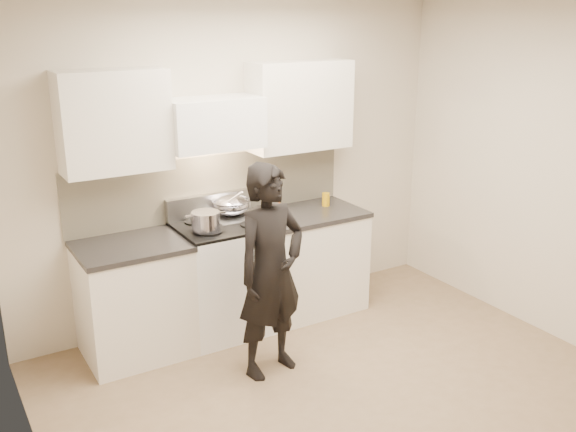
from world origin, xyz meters
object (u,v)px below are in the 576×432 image
(wok, at_px, (231,205))
(utensil_crock, at_px, (272,200))
(counter_right, at_px, (308,260))
(stove, at_px, (225,277))
(person, at_px, (271,271))

(wok, height_order, utensil_crock, utensil_crock)
(wok, bearing_deg, utensil_crock, 5.83)
(wok, bearing_deg, counter_right, -11.86)
(counter_right, distance_m, wok, 0.91)
(counter_right, distance_m, utensil_crock, 0.64)
(stove, distance_m, wok, 0.61)
(person, bearing_deg, utensil_crock, 49.19)
(stove, height_order, utensil_crock, utensil_crock)
(stove, height_order, counter_right, stove)
(stove, distance_m, counter_right, 0.83)
(person, bearing_deg, counter_right, 32.40)
(stove, relative_size, person, 0.60)
(stove, xyz_separation_m, wok, (0.14, 0.14, 0.57))
(person, bearing_deg, stove, 79.77)
(utensil_crock, relative_size, person, 0.20)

